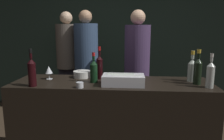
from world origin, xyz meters
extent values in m
cube|color=black|center=(0.00, 2.29, 1.40)|extent=(6.40, 0.06, 2.80)
cube|color=black|center=(0.00, 0.31, 0.49)|extent=(2.06, 0.61, 0.97)
cube|color=silver|center=(0.12, 0.19, 1.02)|extent=(0.41, 0.22, 0.10)
cylinder|color=#B2B7AD|center=(0.16, 0.15, 1.05)|extent=(0.29, 0.08, 0.06)
cylinder|color=#9EA899|center=(0.09, 0.22, 1.05)|extent=(0.27, 0.08, 0.07)
cylinder|color=silver|center=(-0.35, 0.49, 1.01)|extent=(0.20, 0.20, 0.07)
cylinder|color=gray|center=(-0.35, 0.49, 1.04)|extent=(0.16, 0.16, 0.01)
cylinder|color=silver|center=(-0.70, 0.38, 0.97)|extent=(0.07, 0.07, 0.00)
cylinder|color=silver|center=(-0.70, 0.38, 1.01)|extent=(0.01, 0.01, 0.06)
cone|color=silver|center=(-0.70, 0.38, 1.08)|extent=(0.08, 0.08, 0.08)
cylinder|color=silver|center=(-0.28, 0.06, 1.00)|extent=(0.07, 0.07, 0.05)
sphere|color=#F4C66B|center=(-0.28, 0.06, 1.00)|extent=(0.03, 0.03, 0.03)
cylinder|color=#B2B7AD|center=(0.93, 0.16, 1.07)|extent=(0.07, 0.07, 0.20)
cone|color=#B2B7AD|center=(0.93, 0.16, 1.20)|extent=(0.07, 0.07, 0.04)
cylinder|color=#B2B7AD|center=(0.93, 0.16, 1.26)|extent=(0.02, 0.02, 0.08)
cylinder|color=silver|center=(0.93, 0.16, 1.28)|extent=(0.03, 0.03, 0.03)
cylinder|color=black|center=(-0.18, 0.27, 1.06)|extent=(0.08, 0.08, 0.18)
cone|color=black|center=(-0.18, 0.27, 1.18)|extent=(0.08, 0.08, 0.05)
cylinder|color=black|center=(-0.18, 0.27, 1.24)|extent=(0.03, 0.03, 0.08)
cylinder|color=red|center=(-0.18, 0.27, 1.26)|extent=(0.03, 0.03, 0.04)
cylinder|color=black|center=(0.85, 0.28, 1.08)|extent=(0.08, 0.08, 0.22)
cone|color=black|center=(0.85, 0.28, 1.21)|extent=(0.08, 0.08, 0.05)
cylinder|color=black|center=(0.85, 0.28, 1.28)|extent=(0.03, 0.03, 0.08)
cylinder|color=gold|center=(0.85, 0.28, 1.30)|extent=(0.04, 0.04, 0.04)
cylinder|color=black|center=(-0.75, 0.07, 1.08)|extent=(0.08, 0.08, 0.22)
cone|color=black|center=(-0.75, 0.07, 1.22)|extent=(0.08, 0.08, 0.05)
cylinder|color=black|center=(-0.75, 0.07, 1.29)|extent=(0.02, 0.02, 0.09)
cylinder|color=black|center=(-0.75, 0.07, 1.31)|extent=(0.03, 0.03, 0.04)
cylinder|color=black|center=(-0.15, 0.43, 1.08)|extent=(0.07, 0.07, 0.22)
cone|color=black|center=(-0.15, 0.43, 1.21)|extent=(0.07, 0.07, 0.04)
cylinder|color=black|center=(-0.15, 0.43, 1.28)|extent=(0.03, 0.03, 0.10)
cylinder|color=maroon|center=(-0.15, 0.43, 1.31)|extent=(0.03, 0.03, 0.04)
cylinder|color=#9EA899|center=(0.83, 0.40, 1.07)|extent=(0.08, 0.08, 0.19)
cone|color=#9EA899|center=(0.83, 0.40, 1.18)|extent=(0.08, 0.08, 0.05)
cylinder|color=#9EA899|center=(0.83, 0.40, 1.25)|extent=(0.03, 0.03, 0.09)
cylinder|color=gold|center=(0.83, 0.40, 1.28)|extent=(0.04, 0.04, 0.04)
cube|color=black|center=(-0.90, 1.82, 0.42)|extent=(0.28, 0.21, 0.83)
cylinder|color=#60564C|center=(-0.90, 1.82, 1.21)|extent=(0.38, 0.38, 0.75)
sphere|color=beige|center=(-0.90, 1.82, 1.69)|extent=(0.21, 0.21, 0.21)
cube|color=black|center=(0.29, 1.26, 0.41)|extent=(0.27, 0.20, 0.82)
cylinder|color=#473356|center=(0.29, 1.26, 1.19)|extent=(0.37, 0.37, 0.75)
sphere|color=tan|center=(0.29, 1.26, 1.67)|extent=(0.21, 0.21, 0.21)
cube|color=black|center=(-0.52, 1.60, 0.42)|extent=(0.29, 0.21, 0.84)
cylinder|color=#334766|center=(-0.52, 1.60, 1.21)|extent=(0.39, 0.39, 0.76)
sphere|color=tan|center=(-0.52, 1.60, 1.70)|extent=(0.21, 0.21, 0.21)
camera|label=1|loc=(0.18, -1.89, 1.53)|focal=35.00mm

